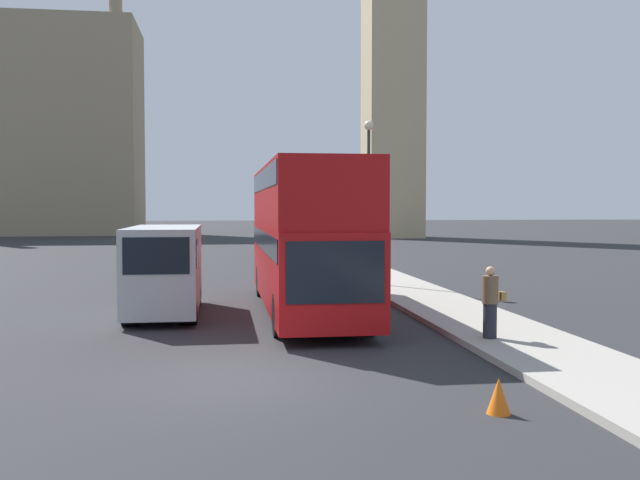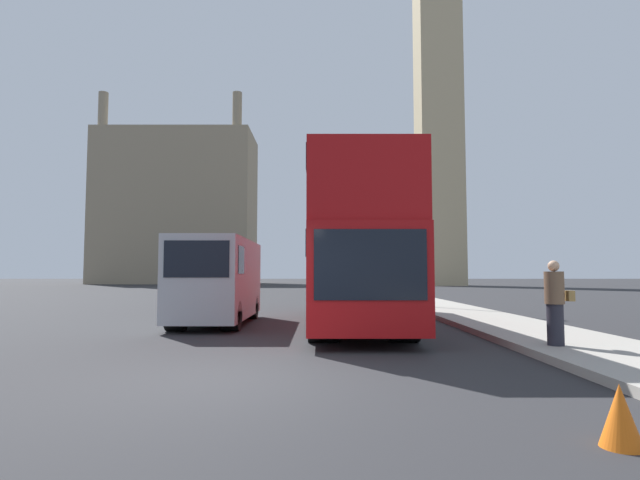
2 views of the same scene
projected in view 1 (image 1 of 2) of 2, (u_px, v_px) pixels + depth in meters
The scene contains 8 objects.
ground_plane at pixel (239, 378), 12.93m from camera, with size 300.00×300.00×0.00m, color #28282B.
sidewalk_strip at pixel (569, 363), 13.81m from camera, with size 2.74×120.00×0.15m.
building_block_distant at pixel (31, 129), 79.76m from camera, with size 23.72×11.73×28.81m.
red_double_decker_bus at pixel (305, 232), 20.91m from camera, with size 2.49×11.28×4.26m.
white_van at pixel (165, 268), 20.29m from camera, with size 1.96×5.34×2.53m.
pedestrian at pixel (490, 302), 16.00m from camera, with size 0.52×0.36×1.62m.
street_lamp at pixel (369, 178), 27.33m from camera, with size 0.36×0.36×6.25m.
traffic_cone at pixel (499, 396), 10.66m from camera, with size 0.36×0.36×0.55m.
Camera 1 is at (-0.31, -12.88, 3.10)m, focal length 40.00 mm.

